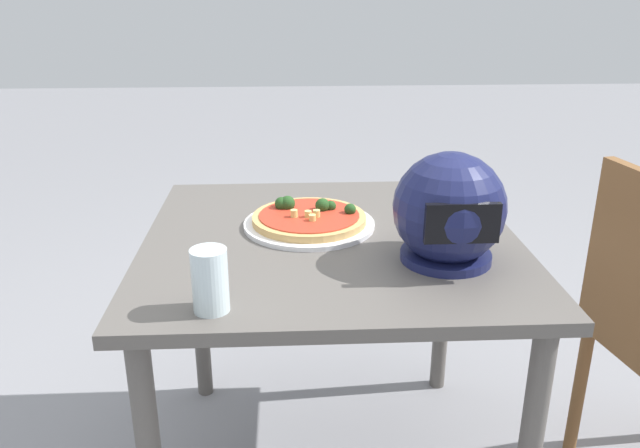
{
  "coord_description": "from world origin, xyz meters",
  "views": [
    {
      "loc": [
        0.1,
        1.45,
        1.31
      ],
      "look_at": [
        0.03,
        -0.04,
        0.74
      ],
      "focal_mm": 35.83,
      "sensor_mm": 36.0,
      "label": 1
    }
  ],
  "objects_px": {
    "drinking_glass": "(210,280)",
    "dining_table": "(331,271)",
    "pizza": "(309,217)",
    "motorcycle_helmet": "(449,211)"
  },
  "relations": [
    {
      "from": "dining_table",
      "to": "pizza",
      "type": "distance_m",
      "value": 0.15
    },
    {
      "from": "drinking_glass",
      "to": "pizza",
      "type": "bearing_deg",
      "value": -114.73
    },
    {
      "from": "pizza",
      "to": "drinking_glass",
      "type": "relative_size",
      "value": 2.31
    },
    {
      "from": "pizza",
      "to": "motorcycle_helmet",
      "type": "xyz_separation_m",
      "value": [
        -0.3,
        0.23,
        0.09
      ]
    },
    {
      "from": "dining_table",
      "to": "drinking_glass",
      "type": "bearing_deg",
      "value": 54.89
    },
    {
      "from": "dining_table",
      "to": "pizza",
      "type": "height_order",
      "value": "pizza"
    },
    {
      "from": "dining_table",
      "to": "drinking_glass",
      "type": "distance_m",
      "value": 0.47
    },
    {
      "from": "drinking_glass",
      "to": "dining_table",
      "type": "bearing_deg",
      "value": -125.11
    },
    {
      "from": "pizza",
      "to": "motorcycle_helmet",
      "type": "relative_size",
      "value": 1.17
    },
    {
      "from": "dining_table",
      "to": "pizza",
      "type": "bearing_deg",
      "value": -55.51
    }
  ]
}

